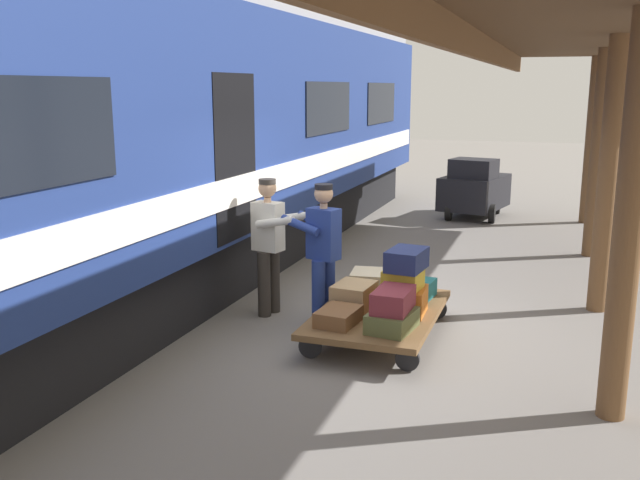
% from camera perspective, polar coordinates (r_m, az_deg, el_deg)
% --- Properties ---
extents(ground_plane, '(60.00, 60.00, 0.00)m').
position_cam_1_polar(ground_plane, '(8.31, 5.85, -7.23)').
color(ground_plane, slate).
extents(platform_canopy, '(3.20, 16.34, 3.56)m').
position_cam_1_polar(platform_canopy, '(7.66, 23.62, 14.96)').
color(platform_canopy, brown).
rests_on(platform_canopy, ground_plane).
extents(train_car, '(3.02, 20.33, 4.00)m').
position_cam_1_polar(train_car, '(9.28, -15.35, 7.49)').
color(train_car, navy).
rests_on(train_car, ground_plane).
extents(luggage_cart, '(1.30, 2.13, 0.32)m').
position_cam_1_polar(luggage_cart, '(7.96, 4.82, -6.05)').
color(luggage_cart, brown).
rests_on(luggage_cart, ground_plane).
extents(suitcase_cream_canvas, '(0.45, 0.53, 0.28)m').
position_cam_1_polar(suitcase_cream_canvas, '(8.52, 3.92, -3.49)').
color(suitcase_cream_canvas, beige).
rests_on(suitcase_cream_canvas, luggage_cart).
extents(suitcase_olive_duffel, '(0.49, 0.62, 0.20)m').
position_cam_1_polar(suitcase_olive_duffel, '(7.31, 5.92, -6.58)').
color(suitcase_olive_duffel, brown).
rests_on(suitcase_olive_duffel, luggage_cart).
extents(suitcase_tan_vintage, '(0.45, 0.54, 0.28)m').
position_cam_1_polar(suitcase_tan_vintage, '(7.97, 2.81, -4.57)').
color(suitcase_tan_vintage, tan).
rests_on(suitcase_tan_vintage, luggage_cart).
extents(suitcase_teal_softside, '(0.45, 0.58, 0.21)m').
position_cam_1_polar(suitcase_teal_softside, '(8.40, 7.77, -4.06)').
color(suitcase_teal_softside, '#1E666B').
rests_on(suitcase_teal_softside, luggage_cart).
extents(suitcase_orange_carryall, '(0.48, 0.50, 0.29)m').
position_cam_1_polar(suitcase_orange_carryall, '(7.84, 6.92, -4.93)').
color(suitcase_orange_carryall, '#CC6B23').
rests_on(suitcase_orange_carryall, luggage_cart).
extents(suitcase_brown_leather, '(0.43, 0.56, 0.16)m').
position_cam_1_polar(suitcase_brown_leather, '(7.46, 1.53, -6.27)').
color(suitcase_brown_leather, brown).
rests_on(suitcase_brown_leather, luggage_cart).
extents(suitcase_yellow_case, '(0.43, 0.40, 0.21)m').
position_cam_1_polar(suitcase_yellow_case, '(7.74, 6.81, -3.21)').
color(suitcase_yellow_case, gold).
rests_on(suitcase_yellow_case, suitcase_orange_carryall).
extents(suitcase_navy_fabric, '(0.42, 0.56, 0.23)m').
position_cam_1_polar(suitcase_navy_fabric, '(7.71, 7.11, -1.59)').
color(suitcase_navy_fabric, navy).
rests_on(suitcase_navy_fabric, suitcase_yellow_case).
extents(suitcase_burgundy_valise, '(0.37, 0.57, 0.23)m').
position_cam_1_polar(suitcase_burgundy_valise, '(7.28, 6.01, -4.90)').
color(suitcase_burgundy_valise, maroon).
rests_on(suitcase_burgundy_valise, suitcase_olive_duffel).
extents(porter_in_overalls, '(0.73, 0.56, 1.70)m').
position_cam_1_polar(porter_in_overalls, '(8.13, 0.18, -0.81)').
color(porter_in_overalls, navy).
rests_on(porter_in_overalls, ground_plane).
extents(porter_by_door, '(0.72, 0.52, 1.70)m').
position_cam_1_polar(porter_by_door, '(8.56, -4.15, -0.17)').
color(porter_by_door, '#332D28').
rests_on(porter_by_door, ground_plane).
extents(baggage_tug, '(1.45, 1.90, 1.30)m').
position_cam_1_polar(baggage_tug, '(15.48, 12.51, 4.11)').
color(baggage_tug, black).
rests_on(baggage_tug, ground_plane).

